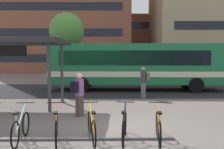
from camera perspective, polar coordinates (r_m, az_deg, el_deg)
ground at (r=7.44m, az=3.13°, el=-13.81°), size 200.00×200.00×0.00m
bus_lane_asphalt at (r=16.74m, az=1.18°, el=-3.74°), size 80.00×7.20×0.01m
city_bus at (r=16.69m, az=6.29°, el=2.32°), size 12.12×3.05×3.20m
bike_rack at (r=6.95m, az=-13.38°, el=-14.42°), size 6.58×0.16×0.70m
parked_bicycle_white_2 at (r=7.04m, az=-21.02°, el=-11.86°), size 0.52×1.72×0.99m
parked_bicycle_orange_3 at (r=6.80m, az=-13.23°, el=-12.26°), size 0.56×1.70×0.99m
parked_bicycle_yellow_4 at (r=6.68m, az=-4.91°, el=-12.46°), size 0.54×1.70×0.99m
parked_bicycle_black_5 at (r=6.70m, az=2.98°, el=-12.41°), size 0.52×1.72×0.99m
parked_bicycle_orange_6 at (r=6.76m, az=11.07°, el=-12.34°), size 0.52×1.72×0.99m
transit_shelter at (r=12.15m, az=-24.77°, el=6.61°), size 5.88×3.18×3.11m
commuter_black_pack_0 at (r=9.27m, az=-7.97°, el=-4.13°), size 0.56×0.60×1.68m
commuter_olive_pack_2 at (r=13.46m, az=7.69°, el=-1.38°), size 0.54×0.36×1.75m
street_tree_0 at (r=23.29m, az=-10.82°, el=10.23°), size 3.29×3.29×6.53m
building_left_wing at (r=42.41m, az=-11.28°, el=15.85°), size 21.42×13.58×21.96m
building_centre_block at (r=48.57m, az=4.70°, el=7.30°), size 19.52×11.99×10.01m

